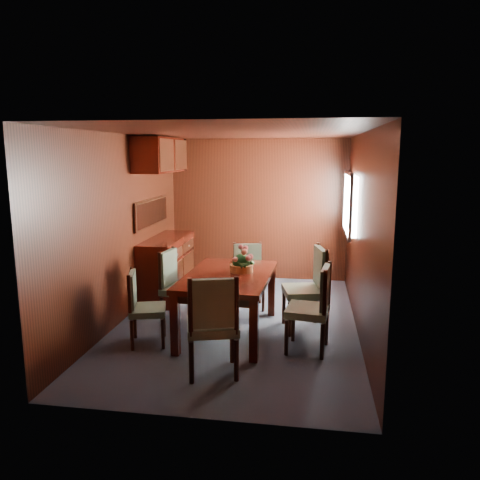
% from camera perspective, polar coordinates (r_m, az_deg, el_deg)
% --- Properties ---
extents(ground, '(4.50, 4.50, 0.00)m').
position_cam_1_polar(ground, '(6.14, -0.28, -10.00)').
color(ground, '#373E4B').
rests_on(ground, ground).
extents(room_shell, '(3.06, 4.52, 2.41)m').
position_cam_1_polar(room_shell, '(6.12, -0.77, 5.62)').
color(room_shell, black).
rests_on(room_shell, ground).
extents(sideboard, '(0.48, 1.40, 0.90)m').
position_cam_1_polar(sideboard, '(7.23, -8.86, -3.24)').
color(sideboard, '#330C06').
rests_on(sideboard, ground).
extents(dining_table, '(1.05, 1.62, 0.74)m').
position_cam_1_polar(dining_table, '(5.61, -1.39, -5.18)').
color(dining_table, '#330C06').
rests_on(dining_table, ground).
extents(chair_left_near, '(0.49, 0.50, 0.86)m').
position_cam_1_polar(chair_left_near, '(5.46, -11.91, -7.59)').
color(chair_left_near, black).
rests_on(chair_left_near, ground).
extents(chair_left_far, '(0.49, 0.51, 0.96)m').
position_cam_1_polar(chair_left_far, '(6.04, -7.78, -5.15)').
color(chair_left_far, black).
rests_on(chair_left_far, ground).
extents(chair_right_near, '(0.50, 0.52, 0.98)m').
position_cam_1_polar(chair_right_near, '(5.20, 9.09, -7.66)').
color(chair_right_near, black).
rests_on(chair_right_near, ground).
extents(chair_right_far, '(0.57, 0.59, 1.05)m').
position_cam_1_polar(chair_right_far, '(5.80, 8.58, -5.30)').
color(chair_right_far, black).
rests_on(chair_right_far, ground).
extents(chair_head, '(0.60, 0.59, 1.04)m').
position_cam_1_polar(chair_head, '(4.56, -3.33, -9.74)').
color(chair_head, black).
rests_on(chair_head, ground).
extents(chair_foot, '(0.51, 0.50, 0.91)m').
position_cam_1_polar(chair_foot, '(6.63, 0.99, -3.90)').
color(chair_foot, black).
rests_on(chair_foot, ground).
extents(flower_centerpiece, '(0.31, 0.31, 0.31)m').
position_cam_1_polar(flower_centerpiece, '(5.65, 0.17, -2.42)').
color(flower_centerpiece, '#C1733A').
rests_on(flower_centerpiece, dining_table).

